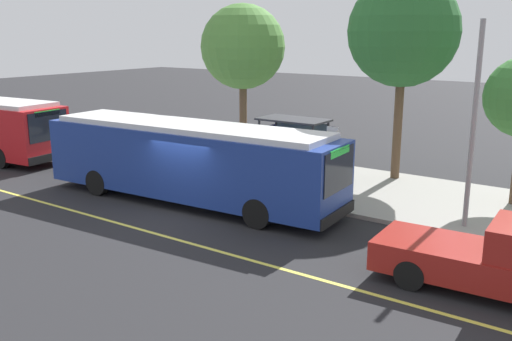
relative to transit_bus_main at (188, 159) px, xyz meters
The scene contains 11 objects.
ground_plane 2.04m from the transit_bus_main, 53.81° to the right, with size 120.00×120.00×0.00m, color #232326.
sidewalk_curb 5.28m from the transit_bus_main, 81.58° to the left, with size 44.00×6.40×0.15m, color gray.
lane_stripe_center 3.67m from the transit_bus_main, 77.04° to the right, with size 36.00×0.14×0.01m, color #E0D64C.
transit_bus_main is the anchor object (origin of this frame).
pickup_truck 11.30m from the transit_bus_main, ahead, with size 5.49×2.26×1.85m.
bus_shelter 5.33m from the transit_bus_main, 76.67° to the left, with size 2.90×1.60×2.48m.
waiting_bench 5.28m from the transit_bus_main, 75.80° to the left, with size 1.60×0.48×0.95m.
route_sign_post 5.22m from the transit_bus_main, 28.50° to the left, with size 0.44×0.08×2.80m.
street_tree_upstreet 7.95m from the transit_bus_main, 109.65° to the left, with size 3.93×3.93×7.31m.
street_tree_downstreet 9.98m from the transit_bus_main, 54.96° to the left, with size 4.45×4.45×8.26m.
utility_pole 9.80m from the transit_bus_main, 16.36° to the left, with size 0.16×0.16×6.40m, color gray.
Camera 1 is at (12.96, -14.12, 6.18)m, focal length 39.80 mm.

